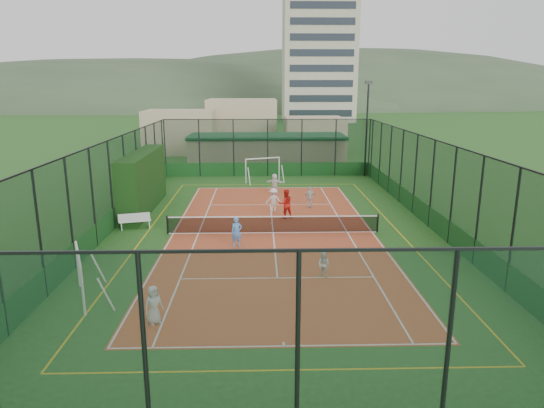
% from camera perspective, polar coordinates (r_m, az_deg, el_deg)
% --- Properties ---
extents(ground, '(300.00, 300.00, 0.00)m').
position_cam_1_polar(ground, '(26.79, 0.13, -3.43)').
color(ground, '#25501B').
rests_on(ground, ground).
extents(court_slab, '(11.17, 23.97, 0.01)m').
position_cam_1_polar(court_slab, '(26.79, 0.13, -3.42)').
color(court_slab, '#B34027').
rests_on(court_slab, ground).
extents(tennis_net, '(11.67, 0.12, 1.06)m').
position_cam_1_polar(tennis_net, '(26.63, 0.13, -2.34)').
color(tennis_net, black).
rests_on(tennis_net, ground).
extents(perimeter_fence, '(18.12, 34.12, 5.00)m').
position_cam_1_polar(perimeter_fence, '(26.15, 0.14, 1.80)').
color(perimeter_fence, black).
rests_on(perimeter_fence, ground).
extents(floodlight_ne, '(0.60, 0.26, 8.25)m').
position_cam_1_polar(floodlight_ne, '(43.34, 11.07, 8.59)').
color(floodlight_ne, black).
rests_on(floodlight_ne, ground).
extents(clubhouse, '(15.20, 7.20, 3.15)m').
position_cam_1_polar(clubhouse, '(47.99, -0.61, 6.28)').
color(clubhouse, tan).
rests_on(clubhouse, ground).
extents(apartment_tower, '(15.00, 12.00, 30.00)m').
position_cam_1_polar(apartment_tower, '(108.52, 5.50, 17.64)').
color(apartment_tower, beige).
rests_on(apartment_tower, ground).
extents(distant_hills, '(200.00, 60.00, 24.00)m').
position_cam_1_polar(distant_hills, '(175.73, -1.28, 11.39)').
color(distant_hills, '#384C33').
rests_on(distant_hills, ground).
extents(hedge_left, '(1.28, 8.54, 3.73)m').
position_cam_1_polar(hedge_left, '(32.50, -14.95, 2.60)').
color(hedge_left, black).
rests_on(hedge_left, ground).
extents(white_bench, '(1.81, 0.92, 0.98)m').
position_cam_1_polar(white_bench, '(28.52, -15.80, -1.86)').
color(white_bench, white).
rests_on(white_bench, ground).
extents(futsal_goal_near, '(3.04, 1.94, 1.90)m').
position_cam_1_polar(futsal_goal_near, '(19.82, -21.64, -7.96)').
color(futsal_goal_near, white).
rests_on(futsal_goal_near, ground).
extents(futsal_goal_far, '(3.20, 1.93, 1.99)m').
position_cam_1_polar(futsal_goal_far, '(40.48, -1.10, 4.00)').
color(futsal_goal_far, white).
rests_on(futsal_goal_far, ground).
extents(child_near_left, '(0.79, 0.76, 1.36)m').
position_cam_1_polar(child_near_left, '(17.35, -13.76, -11.44)').
color(child_near_left, silver).
rests_on(child_near_left, court_slab).
extents(child_near_mid, '(0.61, 0.47, 1.51)m').
position_cam_1_polar(child_near_mid, '(24.47, -4.18, -3.30)').
color(child_near_mid, '#4F92E1').
rests_on(child_near_mid, court_slab).
extents(child_near_right, '(0.70, 0.67, 1.13)m').
position_cam_1_polar(child_near_right, '(20.74, 6.12, -7.13)').
color(child_near_right, silver).
rests_on(child_near_right, court_slab).
extents(child_far_left, '(1.07, 0.72, 1.53)m').
position_cam_1_polar(child_far_left, '(31.00, 0.16, 0.48)').
color(child_far_left, white).
rests_on(child_far_left, court_slab).
extents(child_far_right, '(0.89, 0.48, 1.44)m').
position_cam_1_polar(child_far_right, '(32.04, 4.49, 0.80)').
color(child_far_right, silver).
rests_on(child_far_right, court_slab).
extents(child_far_back, '(1.42, 0.80, 1.46)m').
position_cam_1_polar(child_far_back, '(36.43, 0.29, 2.47)').
color(child_far_back, white).
rests_on(child_far_back, court_slab).
extents(coach, '(1.01, 0.88, 1.79)m').
position_cam_1_polar(coach, '(29.48, 1.61, 0.02)').
color(coach, red).
rests_on(coach, court_slab).
extents(tennis_balls, '(3.38, 1.27, 0.07)m').
position_cam_1_polar(tennis_balls, '(27.92, -2.21, -2.62)').
color(tennis_balls, '#CCE033').
rests_on(tennis_balls, court_slab).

